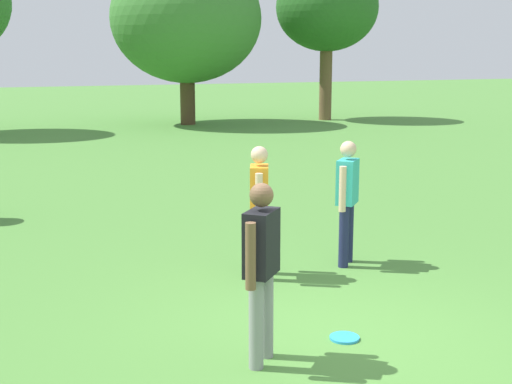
# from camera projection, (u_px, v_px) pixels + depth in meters

# --- Properties ---
(ground_plane) EXTENTS (120.00, 120.00, 0.00)m
(ground_plane) POSITION_uv_depth(u_px,v_px,m) (338.00, 340.00, 6.73)
(ground_plane) COLOR #4C8438
(person_thrower) EXTENTS (0.46, 0.46, 1.64)m
(person_thrower) POSITION_uv_depth(u_px,v_px,m) (347.00, 194.00, 9.01)
(person_thrower) COLOR #1E234C
(person_thrower) RESTS_ON ground
(person_catcher) EXTENTS (0.46, 0.46, 1.64)m
(person_catcher) POSITION_uv_depth(u_px,v_px,m) (261.00, 261.00, 6.07)
(person_catcher) COLOR gray
(person_catcher) RESTS_ON ground
(person_bystander) EXTENTS (0.36, 0.56, 1.64)m
(person_bystander) POSITION_uv_depth(u_px,v_px,m) (259.00, 203.00, 8.51)
(person_bystander) COLOR black
(person_bystander) RESTS_ON ground
(frisbee) EXTENTS (0.29, 0.29, 0.03)m
(frisbee) POSITION_uv_depth(u_px,v_px,m) (344.00, 338.00, 6.76)
(frisbee) COLOR #2D9EDB
(frisbee) RESTS_ON ground
(tree_far_right) EXTENTS (5.92, 5.92, 6.68)m
(tree_far_right) POSITION_uv_depth(u_px,v_px,m) (186.00, 19.00, 27.20)
(tree_far_right) COLOR #4C3823
(tree_far_right) RESTS_ON ground
(tree_slender_mid) EXTENTS (4.30, 4.30, 6.55)m
(tree_slender_mid) POSITION_uv_depth(u_px,v_px,m) (327.00, 8.00, 29.14)
(tree_slender_mid) COLOR brown
(tree_slender_mid) RESTS_ON ground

